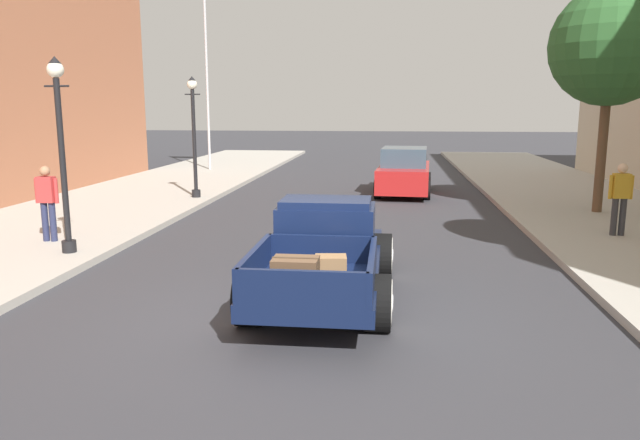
% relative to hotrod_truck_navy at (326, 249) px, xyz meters
% --- Properties ---
extents(ground_plane, '(140.00, 140.00, 0.00)m').
position_rel_hotrod_truck_navy_xyz_m(ground_plane, '(-0.17, -1.18, -0.75)').
color(ground_plane, '#333338').
extents(hotrod_truck_navy, '(2.21, 4.95, 1.58)m').
position_rel_hotrod_truck_navy_xyz_m(hotrod_truck_navy, '(0.00, 0.00, 0.00)').
color(hotrod_truck_navy, '#0F1938').
rests_on(hotrod_truck_navy, ground).
extents(car_background_red, '(2.08, 4.40, 1.65)m').
position_rel_hotrod_truck_navy_xyz_m(car_background_red, '(1.52, 11.90, 0.01)').
color(car_background_red, '#AD1E1E').
rests_on(car_background_red, ground).
extents(pedestrian_sidewalk_left, '(0.53, 0.22, 1.65)m').
position_rel_hotrod_truck_navy_xyz_m(pedestrian_sidewalk_left, '(-6.35, 2.59, 0.33)').
color(pedestrian_sidewalk_left, '#232847').
rests_on(pedestrian_sidewalk_left, sidewalk_left).
extents(pedestrian_sidewalk_right, '(0.53, 0.22, 1.65)m').
position_rel_hotrod_truck_navy_xyz_m(pedestrian_sidewalk_right, '(6.22, 4.66, 0.33)').
color(pedestrian_sidewalk_right, '#333338').
rests_on(pedestrian_sidewalk_right, sidewalk_right).
extents(street_lamp_near, '(0.50, 0.32, 3.85)m').
position_rel_hotrod_truck_navy_xyz_m(street_lamp_near, '(-5.40, 1.67, 1.63)').
color(street_lamp_near, black).
rests_on(street_lamp_near, sidewalk_left).
extents(street_lamp_far, '(0.50, 0.32, 3.85)m').
position_rel_hotrod_truck_navy_xyz_m(street_lamp_far, '(-5.25, 9.33, 1.63)').
color(street_lamp_far, black).
rests_on(street_lamp_far, sidewalk_left).
extents(flagpole, '(1.74, 0.16, 9.16)m').
position_rel_hotrod_truck_navy_xyz_m(flagpole, '(-7.21, 18.10, 5.02)').
color(flagpole, '#B2B2B7').
rests_on(flagpole, sidewalk_left).
extents(street_tree_second, '(3.21, 3.21, 6.12)m').
position_rel_hotrod_truck_navy_xyz_m(street_tree_second, '(6.82, 7.93, 3.89)').
color(street_tree_second, brown).
rests_on(street_tree_second, sidewalk_right).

